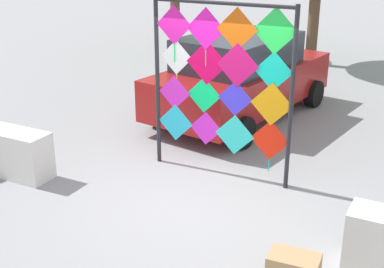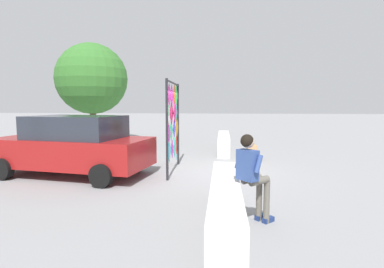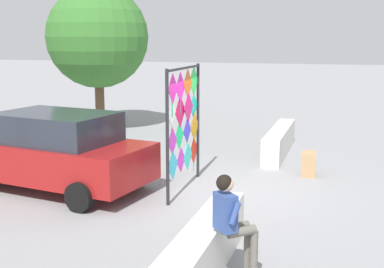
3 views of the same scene
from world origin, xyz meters
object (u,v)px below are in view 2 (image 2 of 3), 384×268
Objects in this scene: parked_car at (73,145)px; tree_far_right at (90,79)px; kite_display_rack at (173,119)px; cardboard_box_large at (251,153)px; seated_vendor at (252,171)px.

parked_car is 8.17m from tree_far_right.
kite_display_rack reaches higher than cardboard_box_large.
tree_far_right is (10.58, 7.63, 2.52)m from seated_vendor.
parked_car is (3.32, 4.94, -0.06)m from seated_vendor.
cardboard_box_large is 0.11× the size of tree_far_right.
seated_vendor is at bearing 174.79° from cardboard_box_large.
seated_vendor is at bearing -153.69° from kite_display_rack.
tree_far_right reaches higher than parked_car.
parked_car is at bearing 56.09° from seated_vendor.
kite_display_rack is at bearing 127.91° from cardboard_box_large.
tree_far_right is (4.36, 8.20, 3.19)m from cardboard_box_large.
kite_display_rack is 0.53× the size of tree_far_right.
parked_car reaches higher than seated_vendor.
parked_car reaches higher than cardboard_box_large.
cardboard_box_large is at bearing -62.17° from parked_car.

